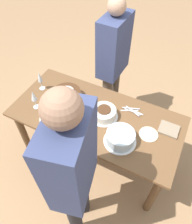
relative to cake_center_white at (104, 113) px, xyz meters
The scene contains 14 objects.
ground_plane 0.81m from the cake_center_white, 18.90° to the left, with size 12.00×12.00×0.00m, color #A87F56.
dining_table 0.18m from the cake_center_white, 18.90° to the left, with size 1.61×0.76×0.76m.
cake_center_white is the anchor object (origin of this frame).
cake_front_chocolate 0.42m from the cake_center_white, ahead, with size 0.32×0.32×0.11m.
cake_back_decorated 0.30m from the cake_center_white, 142.11° to the left, with size 0.28×0.28×0.11m.
wine_glass_near 0.67m from the cake_center_white, 16.61° to the left, with size 0.06×0.06×0.21m.
wine_glass_far 0.75m from the cake_center_white, ahead, with size 0.06×0.06×0.22m.
wine_glass_extra 0.29m from the cake_center_white, 63.79° to the left, with size 0.06×0.06×0.21m.
dessert_plate_left 0.44m from the cake_center_white, behind, with size 0.17×0.17×0.01m.
dessert_plate_right 0.51m from the cake_center_white, 30.52° to the left, with size 0.17×0.17×0.01m.
fork_pile 0.28m from the cake_center_white, 139.49° to the right, with size 0.21×0.10×0.01m.
napkin_stack 0.60m from the cake_center_white, 168.69° to the right, with size 0.17×0.15×0.02m.
person_cutting 0.69m from the cake_center_white, 72.53° to the right, with size 0.24×0.41×1.57m.
person_watching 0.77m from the cake_center_white, 99.35° to the left, with size 0.31×0.44×1.75m.
Camera 1 is at (-0.59, 1.17, 2.34)m, focal length 35.00 mm.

